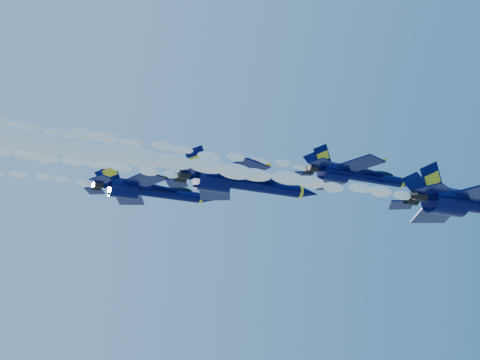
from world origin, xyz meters
name	(u,v)px	position (x,y,z in m)	size (l,w,h in m)	color
jet_lead	(474,205)	(21.19, -12.73, 148.31)	(19.93, 16.35, 7.41)	#030538
smoke_trail_jet_lead	(153,160)	(-15.76, -12.73, 147.82)	(56.85, 2.54, 2.29)	white
jet_second	(356,175)	(12.15, -3.17, 153.89)	(15.50, 12.72, 5.76)	#030538
smoke_trail_jet_second	(63,132)	(-22.90, -3.17, 153.45)	(56.85, 1.98, 1.78)	white
jet_third	(241,183)	(-0.10, 3.76, 153.47)	(19.14, 15.70, 7.11)	#030538
jet_fourth	(149,191)	(-9.27, 13.52, 154.38)	(16.92, 13.88, 6.29)	#030538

